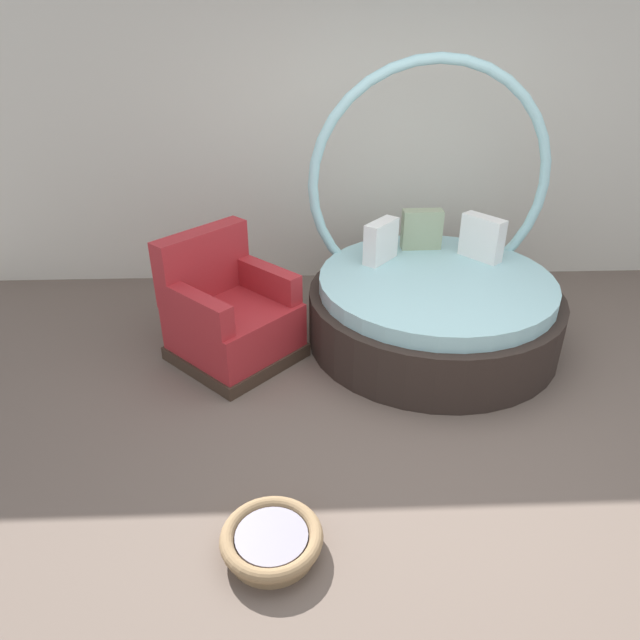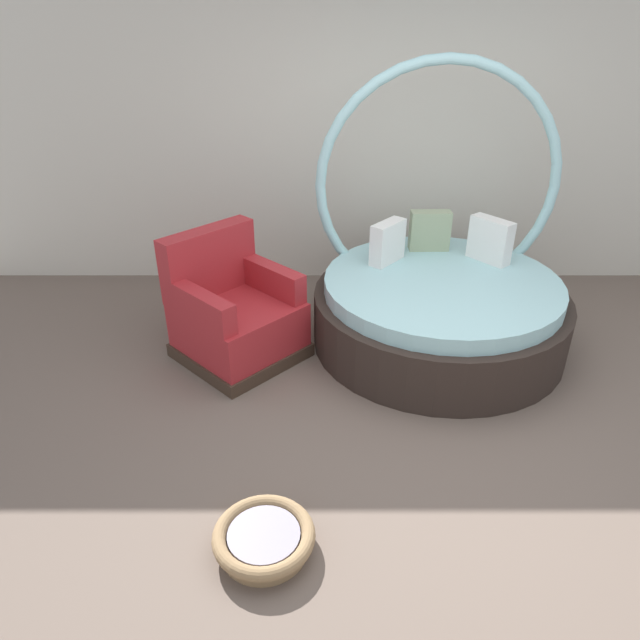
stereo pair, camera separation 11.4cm
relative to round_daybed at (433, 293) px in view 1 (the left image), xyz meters
The scene contains 5 objects.
ground_plane 1.28m from the round_daybed, 103.88° to the right, with size 8.00×8.00×0.02m, color #66564C.
back_wall 1.73m from the round_daybed, 103.25° to the left, with size 8.00×0.12×3.10m, color beige.
round_daybed is the anchor object (origin of this frame).
red_armchair 1.59m from the round_daybed, behind, with size 1.13×1.13×0.94m.
pet_basket 2.40m from the round_daybed, 120.26° to the right, with size 0.51×0.51×0.13m.
Camera 1 is at (-0.75, -2.82, 2.41)m, focal length 32.44 mm.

